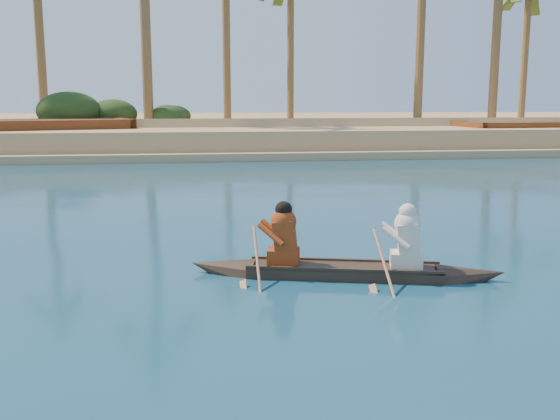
{
  "coord_description": "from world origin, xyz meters",
  "views": [
    {
      "loc": [
        5.69,
        -5.78,
        2.66
      ],
      "look_at": [
        7.23,
        4.83,
        0.79
      ],
      "focal_mm": 40.0,
      "sensor_mm": 36.0,
      "label": 1
    }
  ],
  "objects": [
    {
      "name": "sandy_embankment",
      "position": [
        0.0,
        46.89,
        0.53
      ],
      "size": [
        150.0,
        51.0,
        1.5
      ],
      "color": "tan",
      "rests_on": "ground"
    },
    {
      "name": "palm_grove",
      "position": [
        0.0,
        35.0,
        8.0
      ],
      "size": [
        110.0,
        14.0,
        16.0
      ],
      "primitive_type": null,
      "color": "#34561E",
      "rests_on": "ground"
    },
    {
      "name": "shrub_cluster",
      "position": [
        0.0,
        31.5,
        1.2
      ],
      "size": [
        100.0,
        6.0,
        2.4
      ],
      "primitive_type": null,
      "color": "#1C3212",
      "rests_on": "ground"
    },
    {
      "name": "canoe",
      "position": [
        8.0,
        3.28,
        0.26
      ],
      "size": [
        4.83,
        1.86,
        1.33
      ],
      "rotation": [
        0.0,
        0.0,
        -0.26
      ],
      "color": "#30211A",
      "rests_on": "ground"
    },
    {
      "name": "barge_mid",
      "position": [
        -3.53,
        27.0,
        0.73
      ],
      "size": [
        13.18,
        7.96,
        2.08
      ],
      "rotation": [
        0.0,
        0.0,
        0.33
      ],
      "color": "brown",
      "rests_on": "ground"
    },
    {
      "name": "barge_right",
      "position": [
        26.17,
        27.0,
        0.65
      ],
      "size": [
        11.43,
        4.49,
        1.87
      ],
      "rotation": [
        0.0,
        0.0,
        0.07
      ],
      "color": "brown",
      "rests_on": "ground"
    }
  ]
}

